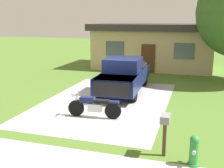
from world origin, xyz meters
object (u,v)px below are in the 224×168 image
Objects in this scene: fire_hydrant at (194,151)px; mailbox at (165,124)px; pickup_truck at (125,74)px; neighbor_house at (154,45)px; motorcycle at (94,106)px.

fire_hydrant is 1.05m from mailbox.
pickup_truck reaches higher than mailbox.
fire_hydrant is 0.69× the size of mailbox.
neighbor_house is (-2.66, 14.95, 0.81)m from mailbox.
motorcycle is 12.58m from neighbor_house.
fire_hydrant is at bearing -77.13° from neighbor_house.
motorcycle is at bearing 144.89° from fire_hydrant.
mailbox is (3.10, -2.44, 0.51)m from motorcycle.
motorcycle is 0.23× the size of neighbor_house.
neighbor_house is at bearing 87.89° from pickup_truck.
neighbor_house reaches higher than fire_hydrant.
pickup_truck is 7.47m from mailbox.
pickup_truck is 6.55× the size of fire_hydrant.
mailbox is (2.95, -6.86, 0.03)m from pickup_truck.
neighbor_house is (0.44, 12.51, 1.32)m from motorcycle.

